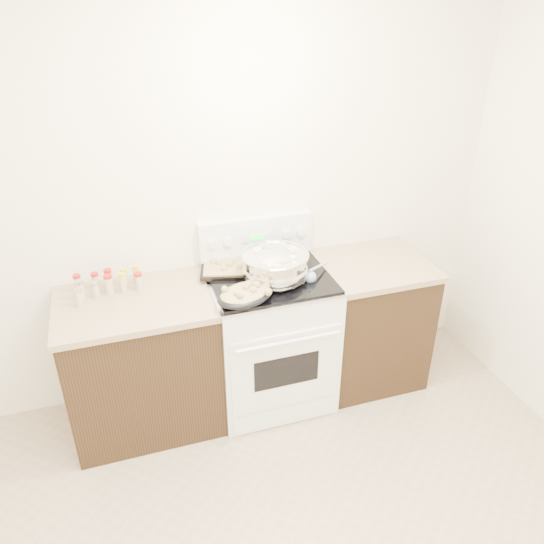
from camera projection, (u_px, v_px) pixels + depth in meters
name	position (u px, v px, depth m)	size (l,w,h in m)	color
room_shell	(300.00, 290.00, 1.67)	(4.10, 3.60, 2.75)	white
counter_left	(143.00, 362.00, 3.33)	(0.93, 0.67, 0.92)	black
counter_right	(367.00, 320.00, 3.75)	(0.73, 0.67, 0.92)	black
kitchen_range	(269.00, 335.00, 3.53)	(0.78, 0.73, 1.22)	white
mixing_bowl	(275.00, 267.00, 3.22)	(0.47, 0.47, 0.24)	silver
roasting_pan	(245.00, 294.00, 3.03)	(0.42, 0.36, 0.11)	black
baking_sheet	(232.00, 268.00, 3.37)	(0.44, 0.36, 0.06)	black
wooden_spoon	(255.00, 276.00, 3.29)	(0.18, 0.19, 0.04)	#9E7F48
blue_ladle	(311.00, 276.00, 3.25)	(0.22, 0.19, 0.09)	#7DA2BA
spice_jars	(107.00, 283.00, 3.16)	(0.40, 0.22, 0.13)	#BFB28C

